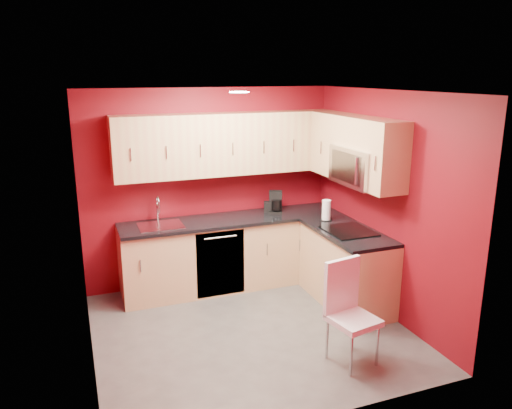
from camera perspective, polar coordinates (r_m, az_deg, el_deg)
floor at (r=5.50m, az=-0.66°, el=-14.23°), size 3.20×3.20×0.00m
ceiling at (r=4.81m, az=-0.75°, el=12.78°), size 3.20×3.20×0.00m
wall_back at (r=6.40m, az=-5.31°, el=1.94°), size 3.20×0.00×3.20m
wall_front at (r=3.72m, az=7.30°, el=-7.81°), size 3.20×0.00×3.20m
wall_left at (r=4.74m, az=-19.24°, el=-3.51°), size 0.00×3.00×3.00m
wall_right at (r=5.74m, az=14.48°, el=0.01°), size 0.00×3.00×3.00m
base_cabinets_back at (r=6.41m, az=-2.68°, el=-5.59°), size 2.80×0.60×0.87m
base_cabinets_right at (r=6.03m, az=10.26°, el=-7.17°), size 0.60×1.30×0.87m
countertop_back at (r=6.25m, az=-2.69°, el=-1.73°), size 2.80×0.63×0.04m
countertop_right at (r=5.86m, az=10.41°, el=-3.12°), size 0.63×1.27×0.04m
upper_cabinets_back at (r=6.18m, az=-3.20°, el=6.95°), size 2.80×0.35×0.75m
upper_cabinets_right at (r=5.88m, az=11.01°, el=6.91°), size 0.35×1.55×0.75m
microwave at (r=5.70m, az=11.90°, el=4.29°), size 0.42×0.76×0.42m
cooktop at (r=5.82m, az=10.56°, el=-2.99°), size 0.50×0.55×0.01m
sink at (r=6.05m, az=-10.88°, el=-2.02°), size 0.52×0.42×0.35m
dishwasher_front at (r=6.08m, az=-4.08°, el=-6.77°), size 0.60×0.02×0.82m
downlight at (r=5.09m, az=-1.94°, el=12.72°), size 0.20×0.20×0.01m
coffee_maker at (r=6.44m, az=2.24°, el=0.24°), size 0.25×0.27×0.28m
napkin_holder at (r=6.50m, az=1.46°, el=-0.27°), size 0.16×0.16×0.13m
paper_towel at (r=6.18m, az=8.05°, el=-0.65°), size 0.19×0.19×0.25m
dining_chair at (r=4.84m, az=11.07°, el=-12.25°), size 0.47×0.48×0.99m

